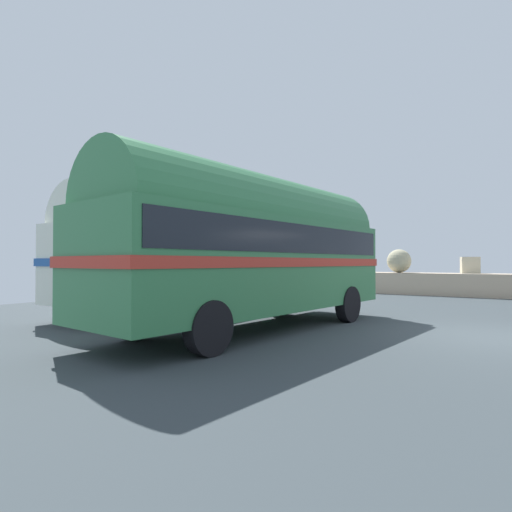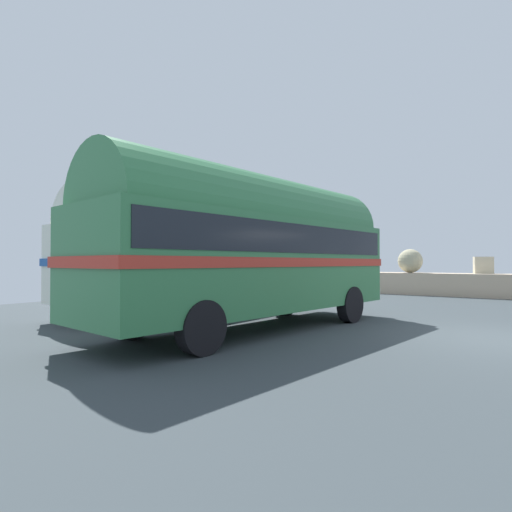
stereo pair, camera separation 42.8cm
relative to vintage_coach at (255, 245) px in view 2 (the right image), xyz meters
name	(u,v)px [view 2 (the right image)]	position (x,y,z in m)	size (l,w,h in m)	color
ground	(493,340)	(4.70, 2.05, -2.04)	(32.00, 26.00, 0.02)	#353D41
vintage_coach	(255,245)	(0.00, 0.00, 0.00)	(3.17, 8.76, 3.70)	black
second_coach	(187,250)	(-4.10, 1.75, 0.00)	(2.59, 8.63, 3.70)	black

